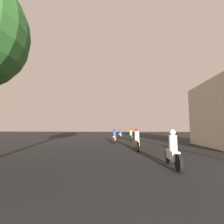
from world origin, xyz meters
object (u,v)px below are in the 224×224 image
Objects in this scene: motorcycle_white at (173,152)px; motorcycle_silver at (120,134)px; motorcycle_orange at (114,137)px; motorcycle_green at (131,135)px; motorcycle_yellow at (137,141)px.

motorcycle_silver is (-2.64, 17.79, -0.03)m from motorcycle_white.
motorcycle_white reaches higher than motorcycle_orange.
motorcycle_orange is at bearing -85.85° from motorcycle_silver.
motorcycle_orange is at bearing -107.53° from motorcycle_green.
motorcycle_green is at bearing 99.67° from motorcycle_yellow.
motorcycle_white is 13.54m from motorcycle_green.
motorcycle_yellow is 5.22m from motorcycle_orange.
motorcycle_yellow reaches higher than motorcycle_orange.
motorcycle_white is 4.78m from motorcycle_yellow.
motorcycle_white is 0.91× the size of motorcycle_yellow.
motorcycle_silver is at bearing 78.72° from motorcycle_orange.
motorcycle_orange is 1.03× the size of motorcycle_silver.
motorcycle_yellow reaches higher than motorcycle_white.
motorcycle_silver is at bearing 117.06° from motorcycle_green.
motorcycle_white is at bearing -80.78° from motorcycle_orange.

